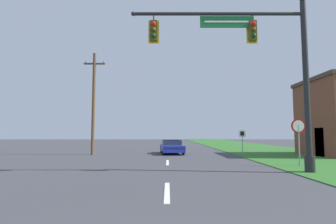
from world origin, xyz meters
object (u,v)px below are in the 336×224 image
stop_sign (299,132)px  route_sign_post (243,136)px  signal_mast (264,64)px  utility_pole_near (94,102)px  car_ahead (172,147)px

stop_sign → route_sign_post: 7.68m
signal_mast → stop_sign: size_ratio=3.33×
utility_pole_near → stop_sign: bearing=-30.4°
signal_mast → stop_sign: 4.58m
stop_sign → utility_pole_near: size_ratio=0.29×
car_ahead → stop_sign: bearing=-54.0°
signal_mast → utility_pole_near: bearing=137.1°
utility_pole_near → car_ahead: bearing=12.0°
car_ahead → stop_sign: 11.42m
signal_mast → car_ahead: signal_mast is taller
stop_sign → route_sign_post: size_ratio=1.23×
route_sign_post → utility_pole_near: size_ratio=0.24×
route_sign_post → signal_mast: bearing=-99.8°
car_ahead → stop_sign: size_ratio=1.80×
signal_mast → utility_pole_near: 14.63m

